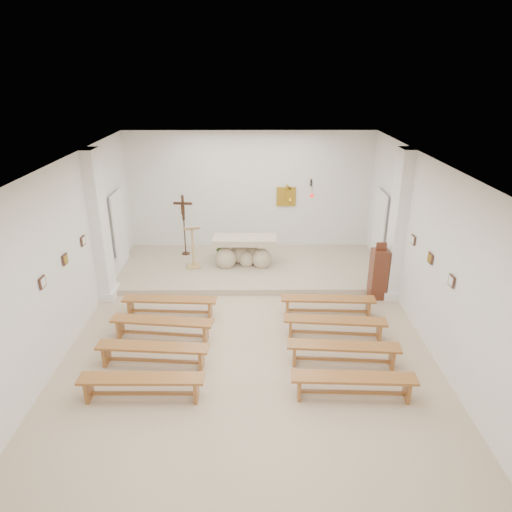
{
  "coord_description": "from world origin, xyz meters",
  "views": [
    {
      "loc": [
        0.09,
        -7.77,
        5.08
      ],
      "look_at": [
        0.16,
        1.6,
        1.2
      ],
      "focal_mm": 32.0,
      "sensor_mm": 36.0,
      "label": 1
    }
  ],
  "objects_px": {
    "altar": "(244,253)",
    "bench_left_fourth": "(142,383)",
    "bench_right_second": "(335,324)",
    "donation_pedestal": "(378,274)",
    "bench_right_front": "(328,302)",
    "bench_left_third": "(153,351)",
    "bench_right_third": "(343,350)",
    "crucifix_stand": "(184,221)",
    "bench_right_fourth": "(353,382)",
    "bench_left_second": "(162,324)",
    "bench_left_front": "(170,303)",
    "lectern": "(193,246)"
  },
  "relations": [
    {
      "from": "bench_right_front",
      "to": "bench_left_third",
      "type": "distance_m",
      "value": 3.91
    },
    {
      "from": "bench_right_third",
      "to": "bench_left_fourth",
      "type": "xyz_separation_m",
      "value": [
        -3.46,
        -0.91,
        0.0
      ]
    },
    {
      "from": "donation_pedestal",
      "to": "bench_right_front",
      "type": "relative_size",
      "value": 0.68
    },
    {
      "from": "altar",
      "to": "bench_left_fourth",
      "type": "distance_m",
      "value": 5.44
    },
    {
      "from": "bench_right_front",
      "to": "bench_left_second",
      "type": "xyz_separation_m",
      "value": [
        -3.46,
        -0.91,
        0.0
      ]
    },
    {
      "from": "bench_left_second",
      "to": "bench_right_second",
      "type": "xyz_separation_m",
      "value": [
        3.46,
        0.0,
        0.0
      ]
    },
    {
      "from": "altar",
      "to": "bench_right_fourth",
      "type": "relative_size",
      "value": 0.82
    },
    {
      "from": "crucifix_stand",
      "to": "bench_right_fourth",
      "type": "xyz_separation_m",
      "value": [
        3.56,
        -5.98,
        -0.82
      ]
    },
    {
      "from": "crucifix_stand",
      "to": "bench_right_front",
      "type": "relative_size",
      "value": 0.84
    },
    {
      "from": "bench_left_second",
      "to": "lectern",
      "type": "bearing_deg",
      "value": 92.55
    },
    {
      "from": "bench_left_front",
      "to": "bench_right_third",
      "type": "relative_size",
      "value": 1.0
    },
    {
      "from": "altar",
      "to": "bench_right_third",
      "type": "distance_m",
      "value": 4.69
    },
    {
      "from": "bench_right_second",
      "to": "bench_left_fourth",
      "type": "relative_size",
      "value": 1.01
    },
    {
      "from": "bench_left_front",
      "to": "bench_left_second",
      "type": "distance_m",
      "value": 0.91
    },
    {
      "from": "bench_right_front",
      "to": "bench_left_fourth",
      "type": "distance_m",
      "value": 4.41
    },
    {
      "from": "crucifix_stand",
      "to": "bench_left_fourth",
      "type": "height_order",
      "value": "crucifix_stand"
    },
    {
      "from": "altar",
      "to": "crucifix_stand",
      "type": "xyz_separation_m",
      "value": [
        -1.68,
        0.78,
        0.66
      ]
    },
    {
      "from": "bench_right_second",
      "to": "bench_left_third",
      "type": "xyz_separation_m",
      "value": [
        -3.46,
        -0.91,
        0.0
      ]
    },
    {
      "from": "lectern",
      "to": "bench_right_second",
      "type": "distance_m",
      "value": 4.59
    },
    {
      "from": "bench_left_fourth",
      "to": "bench_left_third",
      "type": "bearing_deg",
      "value": 90.44
    },
    {
      "from": "bench_left_fourth",
      "to": "bench_right_fourth",
      "type": "bearing_deg",
      "value": 0.44
    },
    {
      "from": "donation_pedestal",
      "to": "crucifix_stand",
      "type": "bearing_deg",
      "value": 151.86
    },
    {
      "from": "lectern",
      "to": "bench_left_third",
      "type": "relative_size",
      "value": 0.58
    },
    {
      "from": "bench_left_fourth",
      "to": "bench_right_fourth",
      "type": "relative_size",
      "value": 1.0
    },
    {
      "from": "bench_left_front",
      "to": "bench_right_fourth",
      "type": "distance_m",
      "value": 4.41
    },
    {
      "from": "donation_pedestal",
      "to": "bench_right_third",
      "type": "distance_m",
      "value": 2.99
    },
    {
      "from": "altar",
      "to": "bench_right_second",
      "type": "bearing_deg",
      "value": -60.04
    },
    {
      "from": "bench_right_front",
      "to": "bench_right_third",
      "type": "distance_m",
      "value": 1.82
    },
    {
      "from": "crucifix_stand",
      "to": "bench_right_third",
      "type": "bearing_deg",
      "value": -48.95
    },
    {
      "from": "bench_left_second",
      "to": "bench_left_third",
      "type": "height_order",
      "value": "same"
    },
    {
      "from": "altar",
      "to": "bench_left_fourth",
      "type": "height_order",
      "value": "altar"
    },
    {
      "from": "bench_right_front",
      "to": "bench_right_second",
      "type": "bearing_deg",
      "value": -87.22
    },
    {
      "from": "altar",
      "to": "bench_left_second",
      "type": "distance_m",
      "value": 3.74
    },
    {
      "from": "bench_right_second",
      "to": "bench_left_second",
      "type": "bearing_deg",
      "value": -174.68
    },
    {
      "from": "bench_left_front",
      "to": "bench_right_third",
      "type": "distance_m",
      "value": 3.91
    },
    {
      "from": "crucifix_stand",
      "to": "bench_right_second",
      "type": "height_order",
      "value": "crucifix_stand"
    },
    {
      "from": "lectern",
      "to": "bench_right_second",
      "type": "height_order",
      "value": "lectern"
    },
    {
      "from": "bench_left_fourth",
      "to": "donation_pedestal",
      "type": "bearing_deg",
      "value": 37.47
    },
    {
      "from": "bench_left_third",
      "to": "bench_right_third",
      "type": "xyz_separation_m",
      "value": [
        3.46,
        0.0,
        0.0
      ]
    },
    {
      "from": "altar",
      "to": "bench_left_front",
      "type": "height_order",
      "value": "altar"
    },
    {
      "from": "altar",
      "to": "bench_right_front",
      "type": "distance_m",
      "value": 3.1
    },
    {
      "from": "lectern",
      "to": "bench_left_front",
      "type": "distance_m",
      "value": 2.39
    },
    {
      "from": "bench_left_third",
      "to": "bench_right_front",
      "type": "bearing_deg",
      "value": 32.32
    },
    {
      "from": "bench_left_third",
      "to": "bench_left_fourth",
      "type": "distance_m",
      "value": 0.91
    },
    {
      "from": "lectern",
      "to": "bench_left_fourth",
      "type": "relative_size",
      "value": 0.59
    },
    {
      "from": "donation_pedestal",
      "to": "bench_right_front",
      "type": "distance_m",
      "value": 1.58
    },
    {
      "from": "altar",
      "to": "bench_left_third",
      "type": "height_order",
      "value": "altar"
    },
    {
      "from": "crucifix_stand",
      "to": "bench_left_front",
      "type": "height_order",
      "value": "crucifix_stand"
    },
    {
      "from": "bench_right_second",
      "to": "bench_right_third",
      "type": "bearing_deg",
      "value": -84.68
    },
    {
      "from": "bench_left_fourth",
      "to": "bench_right_third",
      "type": "bearing_deg",
      "value": 15.22
    }
  ]
}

